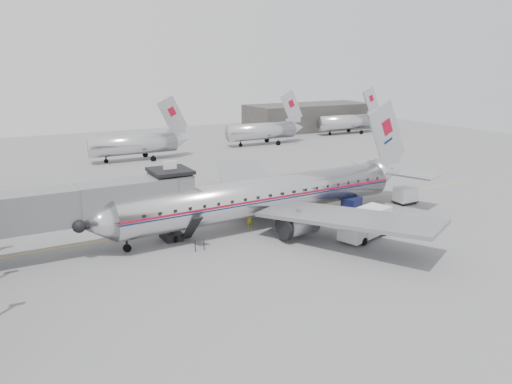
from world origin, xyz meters
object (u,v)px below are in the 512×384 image
(airliner, at_px, (270,195))
(baggage_cart_white, at_px, (405,195))
(baggage_cart_navy, at_px, (352,205))
(ramp_worker, at_px, (250,219))
(service_van, at_px, (366,223))

(airliner, xyz_separation_m, baggage_cart_white, (17.11, -1.04, -1.92))
(baggage_cart_navy, relative_size, ramp_worker, 1.47)
(airliner, bearing_deg, service_van, -57.30)
(airliner, height_order, baggage_cart_navy, airliner)
(airliner, bearing_deg, baggage_cart_navy, -9.13)
(airliner, xyz_separation_m, service_van, (5.49, -7.69, -1.53))
(baggage_cart_navy, distance_m, baggage_cart_white, 7.73)
(service_van, bearing_deg, airliner, 108.95)
(service_van, relative_size, baggage_cart_white, 2.49)
(baggage_cart_white, bearing_deg, baggage_cart_navy, -179.78)
(baggage_cart_navy, distance_m, ramp_worker, 11.70)
(airliner, distance_m, ramp_worker, 3.05)
(service_van, xyz_separation_m, ramp_worker, (-7.77, 7.66, -0.50))
(baggage_cart_white, bearing_deg, service_van, -149.97)
(baggage_cart_navy, bearing_deg, service_van, -143.41)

